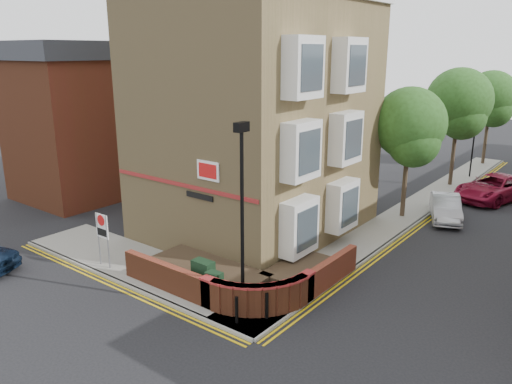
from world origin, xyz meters
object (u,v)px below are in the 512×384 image
object	(u,v)px
utility_cabinet_large	(203,276)
silver_car_near	(446,208)
lamppost	(242,218)
zone_sign	(102,230)

from	to	relation	value
utility_cabinet_large	silver_car_near	bearing A→B (deg)	73.12
lamppost	utility_cabinet_large	bearing A→B (deg)	176.99
silver_car_near	lamppost	bearing A→B (deg)	-121.71
lamppost	zone_sign	distance (m)	6.85
silver_car_near	utility_cabinet_large	bearing A→B (deg)	-129.26
lamppost	utility_cabinet_large	xyz separation A→B (m)	(-1.90, 0.10, -2.62)
lamppost	silver_car_near	bearing A→B (deg)	80.67
zone_sign	silver_car_near	bearing A→B (deg)	58.64
lamppost	utility_cabinet_large	distance (m)	3.24
zone_sign	silver_car_near	xyz separation A→B (m)	(8.88, 14.57, -1.00)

